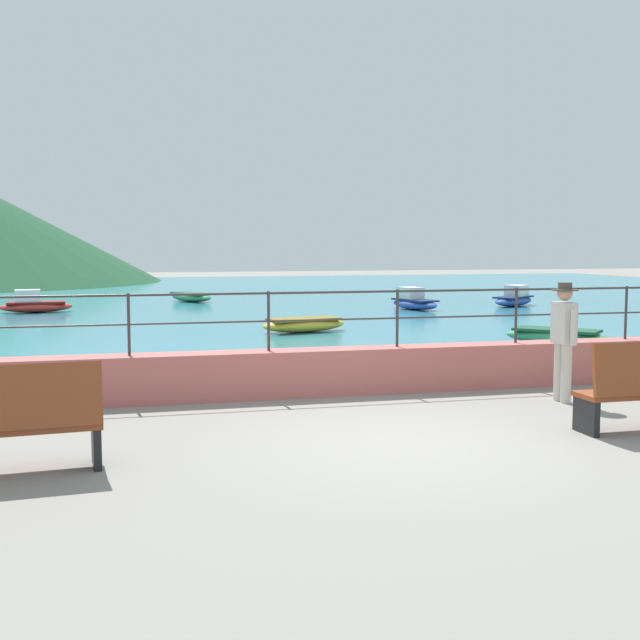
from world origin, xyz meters
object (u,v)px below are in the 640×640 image
Objects in this scene: bench_main at (13,420)px; boat_2 at (414,302)px; boat_3 at (304,324)px; person_walking at (564,335)px; boat_1 at (514,299)px; boat_6 at (34,304)px; boat_4 at (557,336)px; boat_7 at (191,297)px.

bench_main is 20.86m from boat_2.
bench_main is 12.92m from boat_3.
boat_1 is at bearing 64.35° from person_walking.
boat_6 is at bearing 171.52° from boat_2.
boat_1 and boat_6 have the same top height.
boat_2 is at bearing 87.48° from boat_4.
boat_2 reaches higher than boat_7.
person_walking is 0.76× the size of boat_4.
bench_main reaches higher than boat_3.
boat_1 is at bearing 7.84° from boat_2.
person_walking is 6.51m from boat_4.
boat_3 is (5.65, 11.61, -0.30)m from bench_main.
boat_3 is at bearing 99.89° from person_walking.
boat_2 reaches higher than boat_3.
boat_3 and boat_4 have the same top height.
boat_7 is (-3.50, 21.40, -0.72)m from person_walking.
boat_4 is 0.94× the size of boat_7.
boat_6 is (-1.69, 19.62, -0.23)m from bench_main.
boat_6 reaches higher than boat_3.
boat_7 is at bearing 141.50° from boat_2.
boat_2 is 1.03× the size of boat_6.
bench_main is 13.03m from boat_4.
boat_6 is (-16.81, 1.32, 0.00)m from boat_1.
boat_1 is 0.98× the size of boat_3.
boat_3 is (-5.34, -6.12, -0.07)m from boat_2.
bench_main is at bearing -164.40° from person_walking.
boat_4 is (4.90, -3.97, 0.00)m from boat_3.
boat_4 is at bearing -38.98° from boat_3.
person_walking reaches higher than boat_2.
boat_7 is at bearing 98.81° from boat_3.
boat_4 is at bearing -44.38° from boat_6.
boat_1 is 11.60m from boat_4.
person_walking is at bearing -62.88° from boat_6.
boat_2 is 8.13m from boat_3.
boat_4 is at bearing -113.24° from boat_1.
boat_6 is 6.70m from boat_7.
boat_7 is (-11.31, 5.14, -0.07)m from boat_1.
boat_3 is (-9.48, -6.69, -0.07)m from boat_1.
person_walking is (7.31, 2.04, 0.42)m from bench_main.
boat_4 is at bearing 35.95° from bench_main.
boat_6 is at bearing -145.24° from boat_7.
bench_main reaches higher than boat_6.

